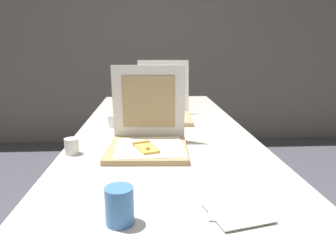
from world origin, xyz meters
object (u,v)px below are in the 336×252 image
pizza_box_middle (163,111)px  napkin_pile (235,211)px  table (162,137)px  cup_printed_front (119,206)px  pizza_box_front (148,138)px  cup_white_mid (113,121)px  cup_white_far (125,110)px  cup_white_near_left (72,146)px

pizza_box_middle → napkin_pile: (0.14, -1.13, -0.05)m
table → cup_printed_front: 0.93m
table → napkin_pile: size_ratio=12.30×
pizza_box_front → table: bearing=80.1°
cup_white_mid → pizza_box_front: bearing=-64.5°
table → cup_white_far: size_ratio=34.36×
cup_white_mid → cup_white_near_left: bearing=-105.4°
cup_white_near_left → cup_printed_front: size_ratio=0.68×
cup_white_mid → napkin_pile: (0.42, -0.95, -0.03)m
pizza_box_front → cup_white_near_left: bearing=-169.8°
pizza_box_middle → cup_white_near_left: 0.74m
pizza_box_front → pizza_box_middle: pizza_box_front is taller
cup_white_far → cup_printed_front: bearing=-86.4°
pizza_box_middle → cup_printed_front: size_ratio=4.22×
cup_white_far → napkin_pile: 1.30m
cup_white_far → napkin_pile: cup_white_far is taller
cup_white_far → cup_printed_front: size_ratio=0.68×
pizza_box_front → pizza_box_middle: bearing=83.8°
cup_white_mid → cup_white_far: bearing=81.8°
pizza_box_front → cup_white_far: pizza_box_front is taller
cup_printed_front → napkin_pile: bearing=5.5°
table → cup_white_far: bearing=122.6°
pizza_box_middle → cup_white_near_left: (-0.41, -0.62, -0.02)m
pizza_box_middle → cup_white_near_left: pizza_box_middle is taller
table → pizza_box_middle: size_ratio=5.53×
table → pizza_box_middle: pizza_box_middle is taller
cup_white_far → cup_printed_front: 1.27m
cup_white_far → napkin_pile: size_ratio=0.36×
pizza_box_front → pizza_box_middle: size_ratio=0.86×
pizza_box_front → cup_white_mid: size_ratio=5.34×
napkin_pile → cup_white_far: bearing=107.1°
cup_white_mid → napkin_pile: bearing=-66.0°
pizza_box_front → cup_printed_front: bearing=-93.8°
pizza_box_middle → cup_printed_front: 1.17m
pizza_box_middle → cup_white_mid: (-0.29, -0.18, -0.02)m
table → pizza_box_middle: 0.26m
pizza_box_middle → napkin_pile: pizza_box_middle is taller
cup_white_near_left → cup_white_mid: size_ratio=1.00×
cup_printed_front → napkin_pile: 0.31m
pizza_box_front → pizza_box_middle: (0.09, 0.58, -0.00)m
cup_white_mid → napkin_pile: size_ratio=0.36×
pizza_box_front → cup_white_far: (-0.15, 0.69, -0.02)m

